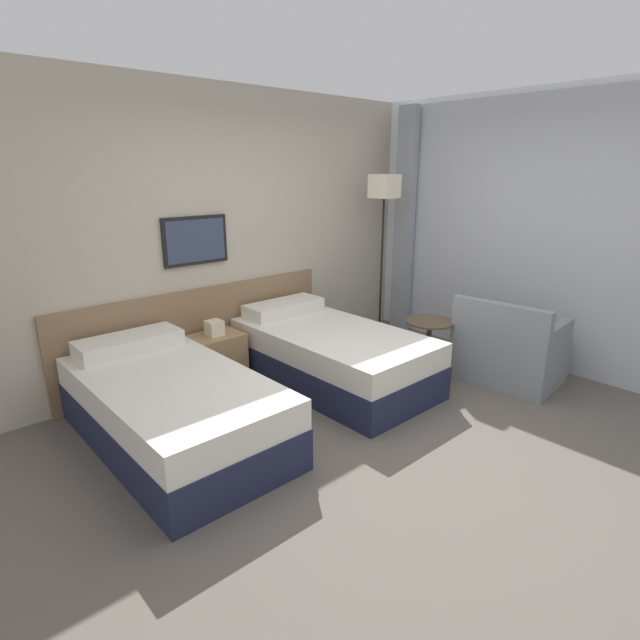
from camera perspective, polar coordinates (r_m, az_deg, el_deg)
ground_plane at (r=3.96m, az=7.83°, el=-12.75°), size 16.00×16.00×0.00m
wall_headboard at (r=5.01m, az=-9.99°, el=9.19°), size 10.00×0.10×2.70m
wall_window at (r=5.38m, az=25.64°, el=8.77°), size 0.21×4.50×2.70m
bed_near_door at (r=3.88m, az=-16.52°, el=-9.54°), size 1.03×1.92×0.65m
bed_near_window at (r=4.71m, az=1.26°, el=-3.99°), size 1.03×1.92×0.65m
nightstand at (r=4.82m, az=-11.76°, el=-4.22°), size 0.49×0.36×0.61m
floor_lamp at (r=5.68m, az=7.32°, el=13.50°), size 0.26×0.26×1.89m
side_table at (r=4.97m, az=12.35°, el=-1.88°), size 0.46×0.46×0.54m
armchair at (r=5.07m, az=20.72°, el=-3.44°), size 0.79×0.95×0.82m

